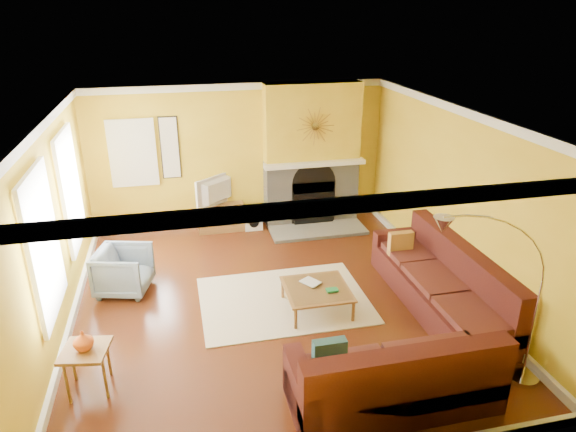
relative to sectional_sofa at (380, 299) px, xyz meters
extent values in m
cube|color=#602B14|center=(-1.26, 0.95, -0.46)|extent=(5.50, 6.00, 0.02)
cube|color=white|center=(-1.26, 0.95, 2.26)|extent=(5.50, 6.00, 0.02)
cube|color=gold|center=(-1.26, 3.96, 0.90)|extent=(5.50, 0.02, 2.70)
cube|color=gold|center=(-1.26, -2.06, 0.90)|extent=(5.50, 0.02, 2.70)
cube|color=gold|center=(-4.02, 0.95, 0.90)|extent=(0.02, 6.00, 2.70)
cube|color=gold|center=(1.50, 0.95, 0.90)|extent=(0.02, 6.00, 2.70)
cube|color=white|center=(-3.98, 2.25, 1.05)|extent=(0.06, 1.22, 1.72)
cube|color=white|center=(-3.98, 0.35, 1.05)|extent=(0.06, 1.22, 1.72)
cube|color=white|center=(-3.16, 3.91, 1.10)|extent=(0.82, 0.06, 1.22)
cube|color=white|center=(-2.51, 3.92, 1.15)|extent=(0.34, 0.04, 1.14)
cube|color=white|center=(0.09, 3.51, 0.80)|extent=(1.92, 0.22, 0.08)
cube|color=gray|center=(0.09, 3.20, -0.42)|extent=(1.80, 0.70, 0.06)
cube|color=beige|center=(-1.07, 0.97, -0.44)|extent=(2.40, 1.80, 0.02)
cube|color=olive|center=(-1.68, 3.72, -0.21)|extent=(0.88, 0.40, 0.49)
imported|color=black|center=(-1.68, 3.72, 0.32)|extent=(0.85, 0.74, 0.57)
cube|color=white|center=(-1.09, 3.66, -0.28)|extent=(0.34, 0.34, 0.34)
imported|color=slate|center=(-3.33, 1.76, -0.11)|extent=(0.92, 0.90, 0.69)
imported|color=#D8591E|center=(-3.58, -0.35, 0.20)|extent=(0.24, 0.24, 0.23)
imported|color=white|center=(-0.81, 0.72, -0.09)|extent=(0.31, 0.33, 0.03)
camera|label=1|loc=(-2.45, -5.32, 3.55)|focal=32.00mm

